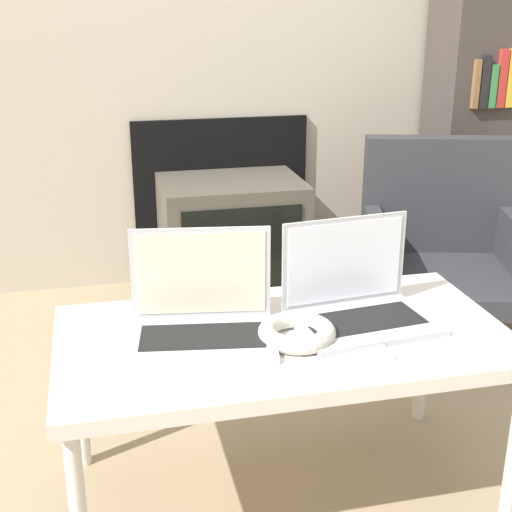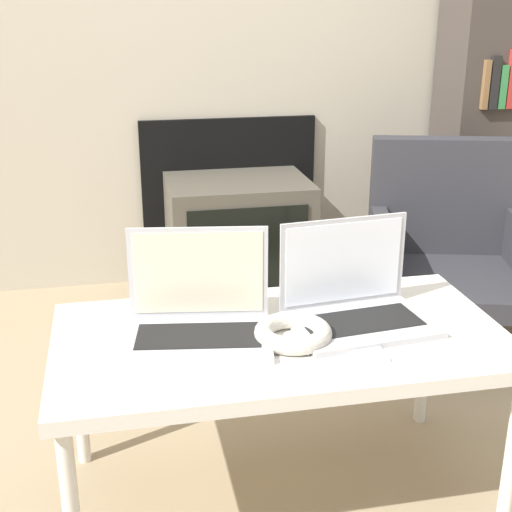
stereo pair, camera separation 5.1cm
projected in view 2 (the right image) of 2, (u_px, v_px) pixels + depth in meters
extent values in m
cube|color=black|center=(229.00, 200.00, 3.23)|extent=(0.78, 0.03, 0.74)
cube|color=silver|center=(281.00, 340.00, 1.73)|extent=(1.09, 0.57, 0.04)
cylinder|color=silver|center=(512.00, 456.00, 1.68)|extent=(0.04, 0.04, 0.43)
cylinder|color=silver|center=(79.00, 393.00, 1.95)|extent=(0.04, 0.04, 0.43)
cylinder|color=silver|center=(425.00, 358.00, 2.14)|extent=(0.04, 0.04, 0.43)
cube|color=#B2B2B7|center=(198.00, 339.00, 1.68)|extent=(0.38, 0.29, 0.02)
cube|color=black|center=(198.00, 335.00, 1.68)|extent=(0.31, 0.18, 0.00)
cube|color=#B2B2B7|center=(198.00, 272.00, 1.75)|extent=(0.34, 0.06, 0.23)
cube|color=beige|center=(199.00, 273.00, 1.74)|extent=(0.31, 0.05, 0.21)
cube|color=#B2B2B7|center=(361.00, 324.00, 1.76)|extent=(0.37, 0.28, 0.02)
cube|color=black|center=(361.00, 321.00, 1.75)|extent=(0.30, 0.16, 0.00)
cube|color=#B2B2B7|center=(343.00, 261.00, 1.82)|extent=(0.34, 0.04, 0.23)
cube|color=white|center=(344.00, 262.00, 1.82)|extent=(0.31, 0.04, 0.21)
torus|color=beige|center=(293.00, 333.00, 1.68)|extent=(0.19, 0.19, 0.04)
cube|color=silver|center=(366.00, 349.00, 1.64)|extent=(0.07, 0.13, 0.01)
cube|color=#4C473D|center=(238.00, 239.00, 3.06)|extent=(0.59, 0.45, 0.52)
cube|color=black|center=(249.00, 256.00, 2.85)|extent=(0.48, 0.01, 0.40)
cube|color=#2D2D33|center=(450.00, 282.00, 2.75)|extent=(0.74, 0.74, 0.08)
cube|color=#2D2D33|center=(445.00, 196.00, 2.89)|extent=(0.60, 0.25, 0.47)
cube|color=#2D2D33|center=(382.00, 246.00, 2.72)|extent=(0.20, 0.54, 0.20)
cylinder|color=#4C3828|center=(414.00, 345.00, 2.51)|extent=(0.04, 0.04, 0.16)
cylinder|color=#4C3828|center=(365.00, 291.00, 2.97)|extent=(0.04, 0.04, 0.16)
cylinder|color=#4C3828|center=(475.00, 282.00, 3.07)|extent=(0.04, 0.04, 0.16)
cube|color=#3F3833|center=(508.00, 119.00, 3.20)|extent=(0.62, 0.30, 1.44)
cube|color=brown|center=(486.00, 85.00, 2.95)|extent=(0.03, 0.02, 0.20)
cube|color=black|center=(494.00, 83.00, 2.96)|extent=(0.04, 0.02, 0.22)
cube|color=#337F42|center=(503.00, 87.00, 2.97)|extent=(0.03, 0.02, 0.18)
cube|color=#B22D28|center=(512.00, 79.00, 2.97)|extent=(0.04, 0.02, 0.24)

